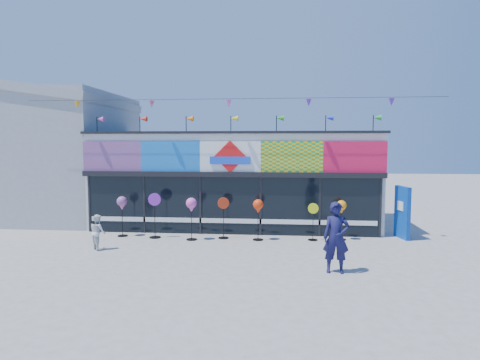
# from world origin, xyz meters

# --- Properties ---
(ground) EXTENTS (80.00, 80.00, 0.00)m
(ground) POSITION_xyz_m (0.00, 0.00, 0.00)
(ground) COLOR gray
(ground) RESTS_ON ground
(kite_shop) EXTENTS (16.00, 5.70, 5.31)m
(kite_shop) POSITION_xyz_m (0.00, 5.94, 2.05)
(kite_shop) COLOR white
(kite_shop) RESTS_ON ground
(neighbour_building) EXTENTS (8.18, 7.20, 6.87)m
(neighbour_building) POSITION_xyz_m (-10.00, 7.00, 3.20)
(neighbour_building) COLOR #9FA1A5
(neighbour_building) RESTS_ON ground
(blue_sign) EXTENTS (0.36, 1.00, 1.99)m
(blue_sign) POSITION_xyz_m (6.60, 3.35, 1.00)
(blue_sign) COLOR #0B41A5
(blue_sign) RESTS_ON ground
(spinner_0) EXTENTS (0.40, 0.40, 1.57)m
(spinner_0) POSITION_xyz_m (-4.15, 2.68, 1.26)
(spinner_0) COLOR black
(spinner_0) RESTS_ON ground
(spinner_1) EXTENTS (0.48, 0.44, 1.73)m
(spinner_1) POSITION_xyz_m (-2.81, 2.53, 0.91)
(spinner_1) COLOR black
(spinner_1) RESTS_ON ground
(spinner_2) EXTENTS (0.40, 0.40, 1.59)m
(spinner_2) POSITION_xyz_m (-1.33, 2.30, 1.28)
(spinner_2) COLOR black
(spinner_2) RESTS_ON ground
(spinner_3) EXTENTS (0.43, 0.40, 1.58)m
(spinner_3) POSITION_xyz_m (-0.18, 2.68, 0.83)
(spinner_3) COLOR black
(spinner_3) RESTS_ON ground
(spinner_4) EXTENTS (0.39, 0.39, 1.54)m
(spinner_4) POSITION_xyz_m (1.15, 2.50, 1.23)
(spinner_4) COLOR black
(spinner_4) RESTS_ON ground
(spinner_5) EXTENTS (0.39, 0.36, 1.40)m
(spinner_5) POSITION_xyz_m (3.20, 2.67, 0.74)
(spinner_5) COLOR black
(spinner_5) RESTS_ON ground
(spinner_6) EXTENTS (0.38, 0.38, 1.50)m
(spinner_6) POSITION_xyz_m (4.25, 2.85, 1.20)
(spinner_6) COLOR black
(spinner_6) RESTS_ON ground
(adult_man) EXTENTS (0.74, 0.50, 1.99)m
(adult_man) POSITION_xyz_m (3.53, -1.35, 1.00)
(adult_man) COLOR #14143F
(adult_man) RESTS_ON ground
(child) EXTENTS (0.65, 0.65, 1.20)m
(child) POSITION_xyz_m (-4.22, 0.58, 0.60)
(child) COLOR silver
(child) RESTS_ON ground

